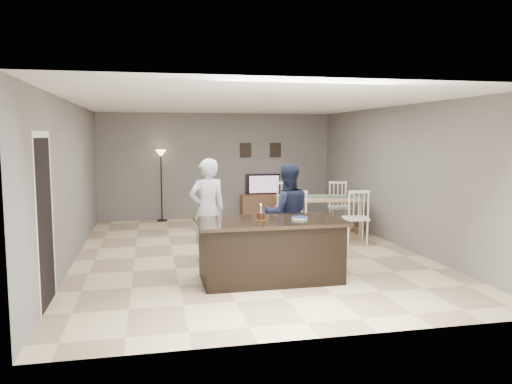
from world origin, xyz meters
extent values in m
plane|color=#D8BF8A|center=(0.00, 0.00, 0.00)|extent=(8.00, 8.00, 0.00)
plane|color=slate|center=(0.00, 4.00, 1.35)|extent=(6.00, 0.00, 6.00)
plane|color=slate|center=(0.00, -4.00, 1.35)|extent=(6.00, 0.00, 6.00)
plane|color=slate|center=(-3.00, 0.00, 1.35)|extent=(0.00, 8.00, 8.00)
plane|color=slate|center=(3.00, 0.00, 1.35)|extent=(0.00, 8.00, 8.00)
plane|color=white|center=(0.00, 0.00, 2.70)|extent=(8.00, 8.00, 0.00)
cube|color=black|center=(0.00, -1.80, 0.42)|extent=(2.00, 1.00, 0.85)
cube|color=black|center=(0.00, -1.80, 0.88)|extent=(2.15, 1.10, 0.05)
cube|color=brown|center=(1.20, 3.77, 0.30)|extent=(1.20, 0.40, 0.60)
imported|color=black|center=(1.20, 3.84, 0.86)|extent=(0.91, 0.12, 0.53)
plane|color=#D55917|center=(1.20, 3.76, 0.87)|extent=(0.78, 0.00, 0.78)
cube|color=black|center=(0.75, 3.98, 1.75)|extent=(0.30, 0.02, 0.38)
cube|color=black|center=(1.55, 3.98, 1.75)|extent=(0.30, 0.02, 0.38)
plane|color=black|center=(-2.99, -2.30, 1.05)|extent=(0.00, 2.10, 2.10)
plane|color=white|center=(-2.99, -2.30, 2.14)|extent=(0.00, 1.02, 1.02)
imported|color=silver|center=(-0.76, -0.45, 0.87)|extent=(0.72, 0.56, 1.75)
imported|color=#1B223B|center=(0.51, -0.89, 0.83)|extent=(0.86, 0.69, 1.67)
cylinder|color=gold|center=(-0.13, -1.78, 0.90)|extent=(0.15, 0.15, 0.00)
cylinder|color=#3D1A10|center=(-0.13, -1.78, 0.96)|extent=(0.11, 0.11, 0.10)
cylinder|color=white|center=(-0.13, -1.78, 1.06)|extent=(0.02, 0.02, 0.11)
sphere|color=#FFBF4C|center=(-0.13, -1.78, 1.13)|extent=(0.02, 0.02, 0.02)
cylinder|color=white|center=(0.43, -1.84, 0.91)|extent=(0.23, 0.23, 0.01)
cylinder|color=white|center=(0.43, -1.84, 0.92)|extent=(0.23, 0.23, 0.01)
cylinder|color=white|center=(0.43, -1.84, 0.93)|extent=(0.23, 0.23, 0.01)
cylinder|color=#2E438D|center=(0.43, -1.84, 0.94)|extent=(0.24, 0.24, 0.00)
cube|color=tan|center=(1.80, 1.19, 0.80)|extent=(1.90, 1.27, 0.04)
cylinder|color=tan|center=(0.95, 0.92, 0.39)|extent=(0.07, 0.07, 0.78)
cylinder|color=tan|center=(2.65, 1.46, 0.39)|extent=(0.07, 0.07, 0.78)
cube|color=#457D5A|center=(1.80, 1.19, 0.83)|extent=(1.59, 0.63, 0.01)
cube|color=white|center=(1.08, 0.53, 0.50)|extent=(0.53, 0.51, 0.04)
cylinder|color=white|center=(0.86, 0.38, 0.24)|extent=(0.04, 0.04, 0.47)
cylinder|color=white|center=(1.29, 0.67, 0.24)|extent=(0.04, 0.04, 0.47)
cube|color=white|center=(1.04, 0.33, 1.05)|extent=(0.42, 0.10, 0.06)
cube|color=white|center=(2.27, 0.33, 0.50)|extent=(0.53, 0.51, 0.04)
cylinder|color=white|center=(2.06, 0.18, 0.24)|extent=(0.04, 0.04, 0.47)
cylinder|color=white|center=(2.48, 0.47, 0.24)|extent=(0.04, 0.04, 0.47)
cube|color=white|center=(2.24, 0.13, 1.05)|extent=(0.42, 0.10, 0.06)
cube|color=white|center=(1.33, 2.05, 0.50)|extent=(0.53, 0.51, 0.04)
cylinder|color=white|center=(1.54, 2.19, 0.24)|extent=(0.04, 0.04, 0.47)
cylinder|color=white|center=(1.12, 1.90, 0.24)|extent=(0.04, 0.04, 0.47)
cube|color=white|center=(1.36, 2.24, 1.05)|extent=(0.42, 0.10, 0.06)
cube|color=white|center=(2.52, 1.85, 0.50)|extent=(0.53, 0.51, 0.04)
cylinder|color=white|center=(2.74, 1.99, 0.24)|extent=(0.04, 0.04, 0.47)
cylinder|color=white|center=(2.31, 1.71, 0.24)|extent=(0.04, 0.04, 0.47)
cube|color=white|center=(2.56, 2.04, 1.05)|extent=(0.42, 0.10, 0.06)
cylinder|color=black|center=(-1.43, 3.79, 0.01)|extent=(0.27, 0.27, 0.03)
cylinder|color=black|center=(-1.43, 3.79, 0.84)|extent=(0.03, 0.03, 1.64)
cone|color=#FFCE8C|center=(-1.43, 3.79, 1.69)|extent=(0.27, 0.27, 0.17)
camera|label=1|loc=(-1.72, -8.79, 2.12)|focal=35.00mm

